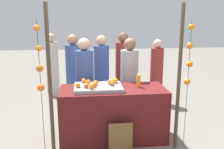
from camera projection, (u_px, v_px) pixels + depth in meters
ground_plane at (113, 138)px, 4.27m from camera, size 24.00×24.00×0.00m
stall_counter at (113, 114)px, 4.17m from camera, size 1.73×0.73×0.88m
orange_tray at (98, 87)px, 4.03m from camera, size 0.77×0.56×0.06m
orange_0 at (96, 83)px, 4.04m from camera, size 0.08×0.08×0.08m
orange_1 at (78, 85)px, 3.91m from camera, size 0.07×0.07×0.07m
orange_2 at (112, 83)px, 4.02m from camera, size 0.07×0.07×0.07m
orange_3 at (110, 82)px, 4.09m from camera, size 0.09×0.09×0.09m
orange_4 at (115, 81)px, 4.17m from camera, size 0.09×0.09×0.09m
orange_5 at (86, 85)px, 3.88m from camera, size 0.08×0.08×0.08m
orange_6 at (92, 86)px, 3.82m from camera, size 0.08×0.08×0.08m
orange_7 at (84, 80)px, 4.19m from camera, size 0.07×0.07×0.07m
orange_8 at (94, 85)px, 3.93m from camera, size 0.08×0.08×0.08m
orange_9 at (88, 82)px, 4.11m from camera, size 0.08×0.08×0.08m
juice_bottle at (138, 81)px, 4.14m from camera, size 0.07×0.07×0.22m
chalkboard_sign at (121, 139)px, 3.73m from camera, size 0.36×0.03×0.50m
vendor_left at (85, 86)px, 4.63m from camera, size 0.33×0.33×1.65m
vendor_right at (129, 85)px, 4.70m from camera, size 0.33×0.33×1.65m
crowd_person_0 at (102, 76)px, 5.45m from camera, size 0.33×0.33×1.64m
crowd_person_1 at (74, 75)px, 5.45m from camera, size 0.33×0.33×1.66m
crowd_person_2 at (156, 73)px, 5.94m from camera, size 0.30×0.30×1.51m
crowd_person_3 at (123, 71)px, 5.80m from camera, size 0.34×0.34×1.68m
crowd_person_4 at (52, 67)px, 6.45m from camera, size 0.32×0.32×1.61m
canopy_post_left at (50, 83)px, 3.53m from camera, size 0.06×0.06×2.21m
canopy_post_right at (179, 79)px, 3.73m from camera, size 0.06×0.06×2.21m
garland_strand_left at (39, 66)px, 3.39m from camera, size 0.10×0.11×1.98m
garland_strand_right at (189, 58)px, 3.69m from camera, size 0.11×0.11×1.98m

